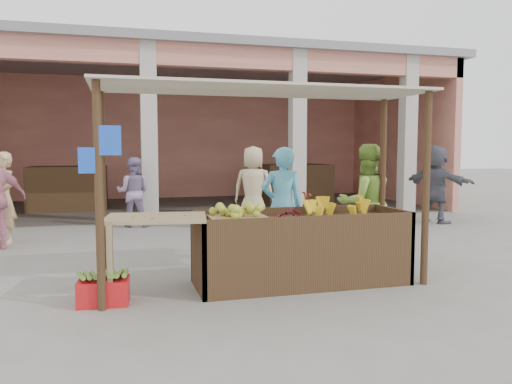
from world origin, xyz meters
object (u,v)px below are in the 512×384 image
object	(u,v)px
vendor_blue	(282,202)
motorcycle	(279,219)
vendor_green	(365,200)
fruit_stall	(301,251)
red_crate	(104,291)
side_table	(156,229)

from	to	relation	value
vendor_blue	motorcycle	size ratio (longest dim) A/B	0.97
vendor_blue	vendor_green	size ratio (longest dim) A/B	0.99
fruit_stall	vendor_blue	distance (m)	1.16
fruit_stall	motorcycle	bearing A→B (deg)	78.64
red_crate	vendor_blue	world-z (taller)	vendor_blue
red_crate	vendor_blue	distance (m)	2.86
vendor_green	vendor_blue	bearing A→B (deg)	-3.78
side_table	motorcycle	bearing A→B (deg)	54.06
red_crate	motorcycle	size ratio (longest dim) A/B	0.28
side_table	vendor_green	size ratio (longest dim) A/B	0.66
side_table	red_crate	xyz separation A→B (m)	(-0.58, -0.20, -0.63)
side_table	motorcycle	size ratio (longest dim) A/B	0.65
vendor_blue	vendor_green	xyz separation A→B (m)	(1.22, -0.19, 0.01)
red_crate	vendor_green	size ratio (longest dim) A/B	0.29
fruit_stall	vendor_green	world-z (taller)	vendor_green
fruit_stall	vendor_green	distance (m)	1.65
red_crate	vendor_green	distance (m)	3.89
fruit_stall	vendor_green	size ratio (longest dim) A/B	1.42
fruit_stall	side_table	xyz separation A→B (m)	(-1.76, -0.04, 0.36)
side_table	vendor_blue	world-z (taller)	vendor_blue
side_table	motorcycle	distance (m)	3.19
side_table	vendor_green	world-z (taller)	vendor_green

